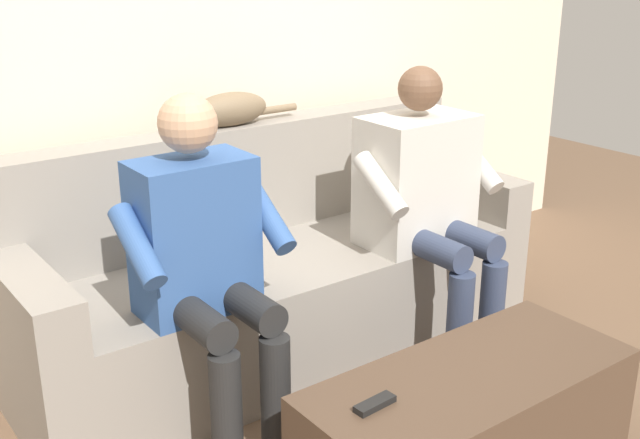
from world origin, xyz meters
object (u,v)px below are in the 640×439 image
(person_right_seated, at_px, (204,255))
(remote_black, at_px, (375,404))
(cat_on_backrest, at_px, (223,109))
(couch, at_px, (274,277))
(coffee_table, at_px, (467,426))
(person_left_seated, at_px, (425,194))

(person_right_seated, relative_size, remote_black, 8.95)
(person_right_seated, xyz_separation_m, cat_on_backrest, (-0.44, -0.61, 0.32))
(couch, relative_size, person_right_seated, 1.84)
(couch, height_order, coffee_table, couch)
(person_left_seated, relative_size, cat_on_backrest, 2.07)
(couch, distance_m, coffee_table, 1.08)
(coffee_table, distance_m, remote_black, 0.41)
(cat_on_backrest, distance_m, remote_black, 1.44)
(couch, relative_size, coffee_table, 2.00)
(coffee_table, bearing_deg, couch, -90.00)
(cat_on_backrest, bearing_deg, person_right_seated, 54.52)
(coffee_table, height_order, person_left_seated, person_left_seated)
(person_left_seated, distance_m, cat_on_backrest, 0.87)
(coffee_table, relative_size, person_left_seated, 0.93)
(coffee_table, bearing_deg, person_right_seated, -54.31)
(person_left_seated, height_order, person_right_seated, person_right_seated)
(person_right_seated, bearing_deg, cat_on_backrest, -125.48)
(coffee_table, bearing_deg, cat_on_backrest, -86.94)
(couch, height_order, person_left_seated, person_left_seated)
(coffee_table, relative_size, remote_black, 8.22)
(person_left_seated, height_order, cat_on_backrest, person_left_seated)
(person_right_seated, height_order, cat_on_backrest, person_right_seated)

